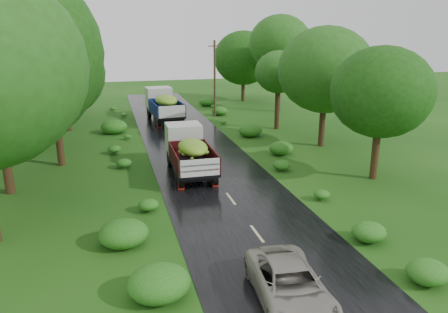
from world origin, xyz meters
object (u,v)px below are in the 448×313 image
object	(u,v)px
truck_near	(189,149)
truck_far	(163,104)
car	(290,285)
utility_pole	(215,78)

from	to	relation	value
truck_near	truck_far	distance (m)	15.35
car	utility_pole	distance (m)	29.89
car	utility_pole	xyz separation A→B (m)	(4.84, 29.34, 3.03)
truck_far	car	bearing A→B (deg)	-93.96
utility_pole	truck_far	bearing A→B (deg)	175.06
truck_near	car	world-z (taller)	truck_near
utility_pole	truck_near	bearing A→B (deg)	-121.92
truck_far	truck_near	bearing A→B (deg)	-96.12
car	truck_far	bearing A→B (deg)	94.99
truck_near	truck_far	size ratio (longest dim) A/B	0.89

